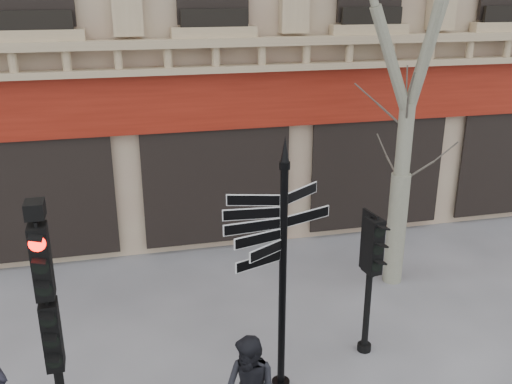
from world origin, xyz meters
TOP-DOWN VIEW (x-y plane):
  - ground at (0.00, 0.00)m, footprint 80.00×80.00m
  - fingerpost at (0.06, -0.36)m, footprint 2.00×2.00m
  - traffic_signal_main at (-3.07, -1.01)m, footprint 0.42×0.30m
  - traffic_signal_secondary at (1.75, 0.28)m, footprint 0.46×0.36m

SIDE VIEW (x-z plane):
  - ground at x=0.00m, z-range 0.00..0.00m
  - traffic_signal_secondary at x=1.75m, z-range 0.49..2.99m
  - traffic_signal_main at x=-3.07m, z-range 0.49..4.18m
  - fingerpost at x=0.06m, z-range 0.70..4.81m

